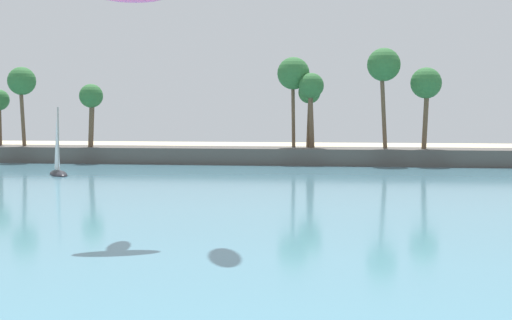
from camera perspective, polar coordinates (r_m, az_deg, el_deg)
The scene contains 3 objects.
sea at distance 66.20m, azimuth 3.47°, elevation -1.15°, with size 220.00×106.67×0.06m, color teal.
palm_headland at distance 79.24m, azimuth 5.30°, elevation 1.61°, with size 116.72×6.00×12.37m.
sailboat_near_shore at distance 67.83m, azimuth -15.05°, elevation -0.63°, with size 3.59×4.47×6.49m.
Camera 1 is at (5.32, -6.03, 5.69)m, focal length 51.71 mm.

